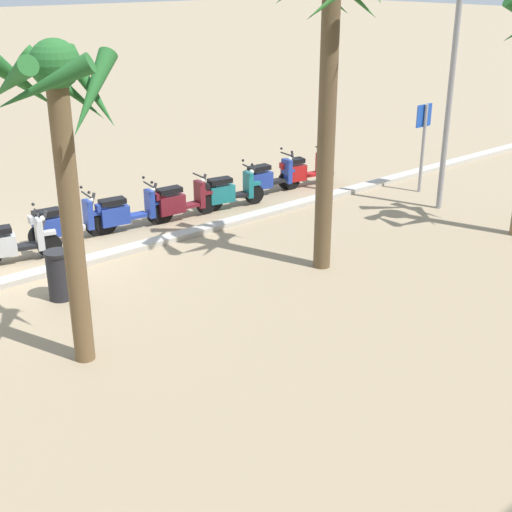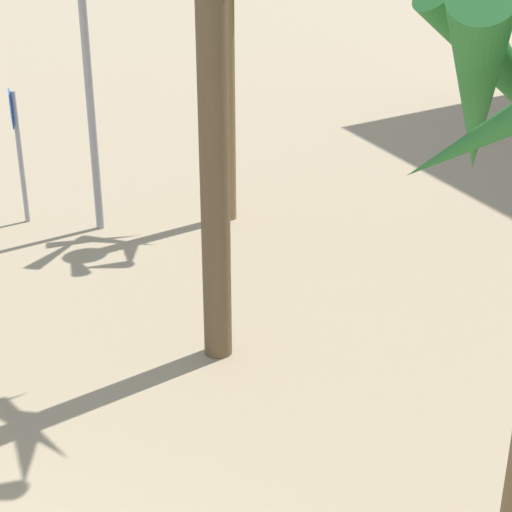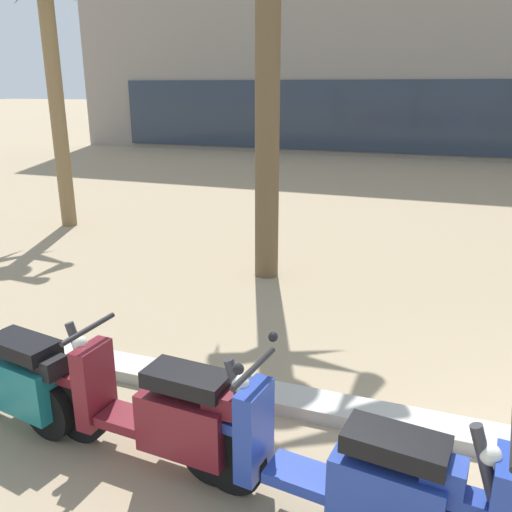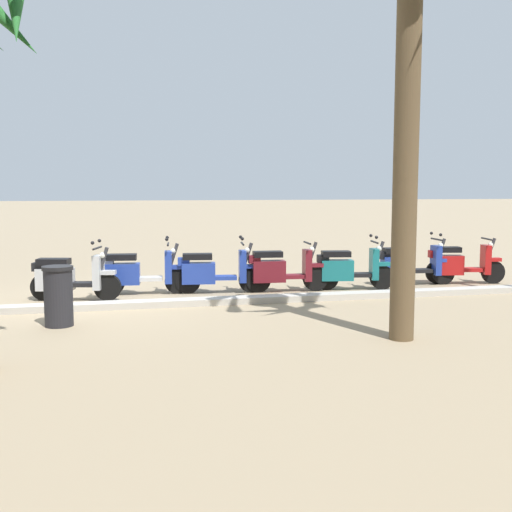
% 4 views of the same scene
% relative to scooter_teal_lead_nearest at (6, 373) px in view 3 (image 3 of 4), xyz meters
% --- Properties ---
extents(scooter_teal_lead_nearest, '(1.71, 0.63, 1.17)m').
position_rel_scooter_teal_lead_nearest_xyz_m(scooter_teal_lead_nearest, '(0.00, 0.00, 0.00)').
color(scooter_teal_lead_nearest, black).
rests_on(scooter_teal_lead_nearest, ground).
extents(scooter_maroon_mid_centre, '(1.74, 0.56, 1.04)m').
position_rel_scooter_teal_lead_nearest_xyz_m(scooter_maroon_mid_centre, '(1.48, -0.07, 0.01)').
color(scooter_maroon_mid_centre, black).
rests_on(scooter_maroon_mid_centre, ground).
extents(scooter_blue_mid_front, '(1.82, 0.60, 1.17)m').
position_rel_scooter_teal_lead_nearest_xyz_m(scooter_blue_mid_front, '(2.89, -0.23, -0.00)').
color(scooter_blue_mid_front, black).
rests_on(scooter_blue_mid_front, ground).
extents(palm_tree_near_sign, '(1.98, 1.99, 5.34)m').
position_rel_scooter_teal_lead_nearest_xyz_m(palm_tree_near_sign, '(-3.98, 5.79, 3.62)').
color(palm_tree_near_sign, olive).
rests_on(palm_tree_near_sign, ground).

